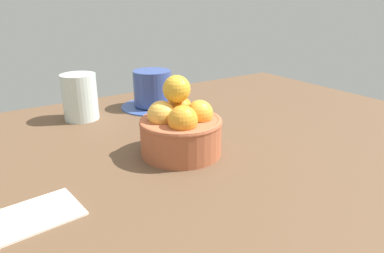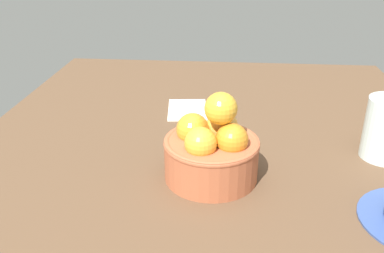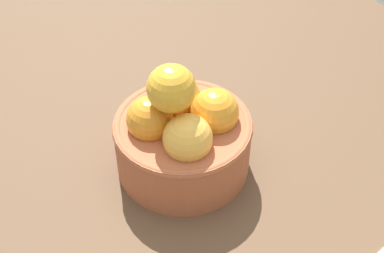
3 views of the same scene
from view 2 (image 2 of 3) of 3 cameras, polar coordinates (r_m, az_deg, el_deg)
The scene contains 3 objects.
ground_plane at distance 63.30cm, azimuth 2.54°, elevation -8.75°, with size 120.12×83.46×4.94cm, color brown.
terracotta_bowl at distance 59.70cm, azimuth 2.72°, elevation -3.09°, with size 13.71×13.71×13.19cm.
folded_napkin at distance 84.18cm, azimuth -0.64°, elevation 2.40°, with size 10.81×7.62×0.60cm, color white.
Camera 2 is at (-52.59, -1.77, 32.71)cm, focal length 39.07 mm.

